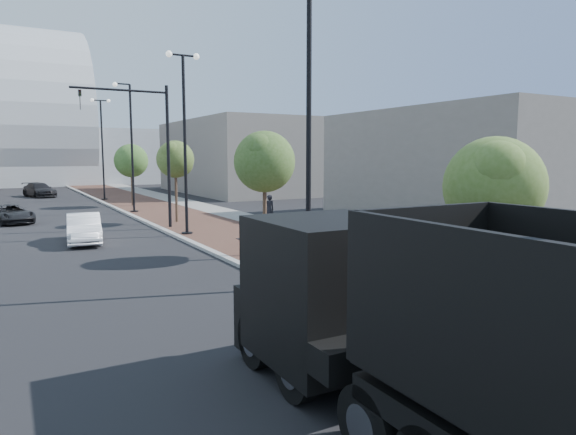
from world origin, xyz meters
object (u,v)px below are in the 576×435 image
dump_truck (469,364)px  white_sedan (84,228)px  pedestrian (269,210)px  dark_car_mid (11,214)px

dump_truck → white_sedan: (-1.87, 21.43, -0.75)m
dump_truck → pedestrian: dump_truck is taller
dump_truck → dark_car_mid: bearing=99.3°
dump_truck → dark_car_mid: dump_truck is taller
dump_truck → white_sedan: 21.52m
white_sedan → pedestrian: 10.81m
dark_car_mid → white_sedan: bearing=-87.7°
dump_truck → dark_car_mid: size_ratio=3.22×
white_sedan → dark_car_mid: bearing=112.9°
white_sedan → pedestrian: pedestrian is taller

